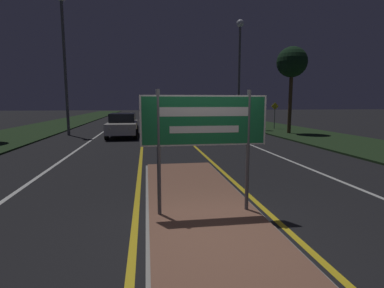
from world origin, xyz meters
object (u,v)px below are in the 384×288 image
car_receding_0 (210,125)px  car_approaching_0 (123,125)px  streetlight_left_near (63,36)px  warning_sign (275,113)px  highway_sign (204,126)px  streetlight_right_near (240,55)px  car_receding_1 (216,117)px

car_receding_0 → car_approaching_0: car_receding_0 is taller
streetlight_left_near → warning_sign: bearing=7.2°
highway_sign → car_approaching_0: highway_sign is taller
highway_sign → streetlight_right_near: (6.27, 17.93, 4.07)m
car_receding_0 → car_receding_1: (2.83, 10.28, -0.06)m
streetlight_left_near → streetlight_right_near: streetlight_left_near is taller
streetlight_left_near → streetlight_right_near: size_ratio=1.06×
car_receding_1 → car_approaching_0: car_approaching_0 is taller
car_receding_0 → warning_sign: warning_sign is taller
streetlight_left_near → streetlight_right_near: (12.39, 2.65, -0.48)m
streetlight_left_near → highway_sign: bearing=-68.2°
car_receding_0 → car_approaching_0: (-5.31, 1.37, -0.04)m
car_approaching_0 → car_receding_0: bearing=-14.5°
car_receding_0 → streetlight_right_near: bearing=57.1°
streetlight_right_near → car_approaching_0: bearing=-155.4°
streetlight_left_near → warning_sign: size_ratio=4.35×
streetlight_right_near → car_receding_0: bearing=-122.9°
streetlight_left_near → car_receding_1: 15.01m
streetlight_right_near → car_receding_0: (-3.49, -5.39, -5.00)m
car_approaching_0 → streetlight_left_near: bearing=159.1°
streetlight_right_near → warning_sign: bearing=-14.8°
highway_sign → warning_sign: 19.43m
streetlight_left_near → car_receding_0: bearing=-17.1°
streetlight_left_near → car_approaching_0: size_ratio=1.98×
streetlight_right_near → streetlight_left_near: bearing=-167.9°
car_receding_1 → car_approaching_0: bearing=-132.4°
car_receding_0 → car_receding_1: car_receding_0 is taller
streetlight_right_near → car_approaching_0: 10.91m
streetlight_right_near → warning_sign: 5.30m
warning_sign → car_receding_0: bearing=-143.3°
highway_sign → car_receding_1: (5.62, 22.81, -1.00)m
car_receding_0 → warning_sign: bearing=36.7°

